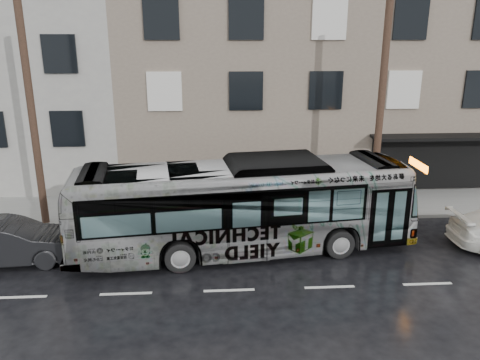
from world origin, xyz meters
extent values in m
plane|color=black|center=(0.00, 0.00, 0.00)|extent=(120.00, 120.00, 0.00)
cube|color=gray|center=(0.00, 4.90, 0.07)|extent=(90.00, 3.60, 0.15)
cube|color=gray|center=(5.00, 12.70, 5.50)|extent=(20.00, 12.00, 11.00)
cylinder|color=#483024|center=(6.50, 3.30, 4.65)|extent=(0.30, 0.30, 9.00)
cylinder|color=#483024|center=(-7.50, 3.30, 4.65)|extent=(0.30, 0.30, 9.00)
cylinder|color=slate|center=(7.60, 3.30, 1.35)|extent=(0.06, 0.06, 2.40)
imported|color=#B2B2B2|center=(0.63, 0.40, 1.73)|extent=(12.70, 4.42, 3.46)
imported|color=black|center=(-7.60, -0.11, 0.78)|extent=(4.87, 2.06, 1.57)
camera|label=1|loc=(-0.48, -15.51, 7.61)|focal=35.00mm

